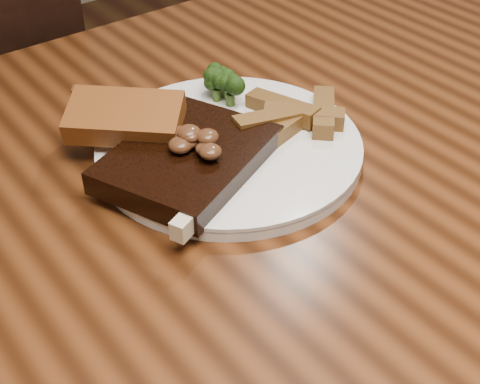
{
  "coord_description": "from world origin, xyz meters",
  "views": [
    {
      "loc": [
        -0.29,
        -0.41,
        1.17
      ],
      "look_at": [
        0.0,
        -0.02,
        0.78
      ],
      "focal_mm": 50.0,
      "sensor_mm": 36.0,
      "label": 1
    }
  ],
  "objects_px": {
    "steak": "(188,158)",
    "potato_wedges": "(281,117)",
    "garlic_bread": "(127,134)",
    "dining_table": "(227,274)",
    "plate": "(229,149)"
  },
  "relations": [
    {
      "from": "plate",
      "to": "steak",
      "type": "distance_m",
      "value": 0.06
    },
    {
      "from": "garlic_bread",
      "to": "potato_wedges",
      "type": "relative_size",
      "value": 1.04
    },
    {
      "from": "steak",
      "to": "dining_table",
      "type": "bearing_deg",
      "value": -112.19
    },
    {
      "from": "plate",
      "to": "steak",
      "type": "bearing_deg",
      "value": -170.25
    },
    {
      "from": "garlic_bread",
      "to": "potato_wedges",
      "type": "xyz_separation_m",
      "value": [
        0.15,
        -0.07,
        -0.0
      ]
    },
    {
      "from": "dining_table",
      "to": "garlic_bread",
      "type": "height_order",
      "value": "garlic_bread"
    },
    {
      "from": "steak",
      "to": "potato_wedges",
      "type": "distance_m",
      "value": 0.13
    },
    {
      "from": "dining_table",
      "to": "garlic_bread",
      "type": "xyz_separation_m",
      "value": [
        -0.03,
        0.14,
        0.12
      ]
    },
    {
      "from": "plate",
      "to": "steak",
      "type": "height_order",
      "value": "steak"
    },
    {
      "from": "steak",
      "to": "potato_wedges",
      "type": "height_order",
      "value": "steak"
    },
    {
      "from": "garlic_bread",
      "to": "steak",
      "type": "bearing_deg",
      "value": -27.83
    },
    {
      "from": "dining_table",
      "to": "steak",
      "type": "distance_m",
      "value": 0.13
    },
    {
      "from": "dining_table",
      "to": "garlic_bread",
      "type": "bearing_deg",
      "value": 101.26
    },
    {
      "from": "dining_table",
      "to": "plate",
      "type": "xyz_separation_m",
      "value": [
        0.06,
        0.07,
        0.1
      ]
    },
    {
      "from": "steak",
      "to": "garlic_bread",
      "type": "distance_m",
      "value": 0.08
    }
  ]
}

